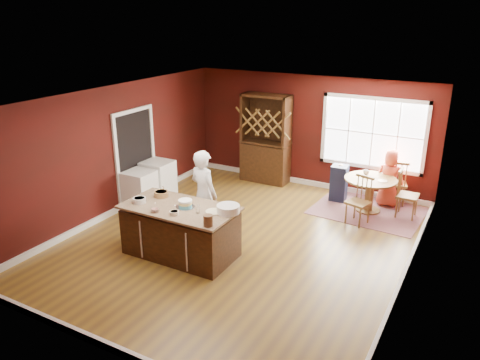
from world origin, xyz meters
name	(u,v)px	position (x,y,z in m)	size (l,w,h in m)	color
room_shell	(240,174)	(0.00, 0.00, 1.35)	(7.00, 7.00, 7.00)	brown
window	(373,133)	(1.50, 3.47, 1.50)	(2.36, 0.10, 1.66)	white
doorway	(136,158)	(-2.97, 0.60, 1.02)	(0.08, 1.26, 2.13)	white
kitchen_island	(181,232)	(-0.68, -0.96, 0.44)	(2.00, 1.05, 0.92)	#452310
dining_table	(370,188)	(1.76, 2.57, 0.53)	(1.10, 1.10, 0.75)	brown
baker	(204,195)	(-0.69, -0.16, 0.86)	(0.63, 0.41, 1.73)	silver
layer_cake	(185,204)	(-0.57, -0.92, 0.99)	(0.34, 0.34, 0.14)	white
bowl_blue	(139,200)	(-1.40, -1.14, 0.96)	(0.23, 0.23, 0.09)	silver
bowl_yellow	(161,194)	(-1.24, -0.72, 0.97)	(0.26, 0.26, 0.10)	olive
bowl_pink	(155,210)	(-0.91, -1.32, 0.95)	(0.15, 0.15, 0.06)	silver
bowl_olive	(174,213)	(-0.56, -1.26, 0.95)	(0.16, 0.16, 0.06)	beige
drinking_glass	(198,209)	(-0.25, -1.02, 0.99)	(0.07, 0.07, 0.14)	silver
dinner_plate	(214,212)	(-0.03, -0.86, 0.93)	(0.29, 0.29, 0.02)	#F4DFBE
white_tub	(228,209)	(0.19, -0.76, 0.99)	(0.39, 0.39, 0.13)	silver
stoneware_crock	(208,221)	(0.17, -1.36, 1.01)	(0.15, 0.15, 0.18)	#4C311F
toy_figurine	(208,218)	(0.04, -1.17, 0.96)	(0.04, 0.04, 0.07)	yellow
rug	(368,211)	(1.76, 2.57, 0.01)	(2.25, 1.74, 0.01)	brown
chair_east	(408,194)	(2.53, 2.64, 0.52)	(0.44, 0.42, 1.05)	brown
chair_south	(358,201)	(1.71, 1.83, 0.50)	(0.42, 0.40, 1.01)	olive
chair_north	(396,182)	(2.17, 3.27, 0.52)	(0.44, 0.42, 1.05)	brown
seated_woman	(390,178)	(2.04, 3.10, 0.64)	(0.63, 0.41, 1.29)	#CA492F
high_chair	(339,182)	(0.99, 2.86, 0.43)	(0.35, 0.35, 0.87)	#171C42
toddler	(342,166)	(1.01, 2.92, 0.81)	(0.18, 0.14, 0.26)	#8CA5BF
table_plate	(383,181)	(2.02, 2.51, 0.76)	(0.20, 0.20, 0.01)	beige
table_cup	(366,172)	(1.60, 2.76, 0.80)	(0.13, 0.13, 0.10)	white
hutch	(266,139)	(-1.05, 3.22, 1.11)	(1.21, 0.50, 2.21)	#371C0E
washer	(140,190)	(-2.64, 0.28, 0.43)	(0.60, 0.58, 0.86)	white
dryer	(158,181)	(-2.64, 0.92, 0.46)	(0.63, 0.61, 0.91)	white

